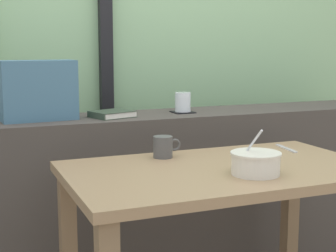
{
  "coord_description": "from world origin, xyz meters",
  "views": [
    {
      "loc": [
        -0.9,
        -1.72,
        1.16
      ],
      "look_at": [
        -0.05,
        0.36,
        0.81
      ],
      "focal_mm": 54.91,
      "sensor_mm": 36.0,
      "label": 1
    }
  ],
  "objects_px": {
    "closed_book": "(112,114)",
    "juice_glass": "(183,103)",
    "throw_pillow": "(38,90)",
    "breakfast_table": "(221,198)",
    "fork_utensil": "(286,148)",
    "coaster_square": "(183,112)",
    "soup_bowl": "(256,163)",
    "ceramic_mug": "(163,147)"
  },
  "relations": [
    {
      "from": "fork_utensil",
      "to": "soup_bowl",
      "type": "bearing_deg",
      "value": -129.39
    },
    {
      "from": "juice_glass",
      "to": "fork_utensil",
      "type": "bearing_deg",
      "value": -59.77
    },
    {
      "from": "breakfast_table",
      "to": "closed_book",
      "type": "xyz_separation_m",
      "value": [
        -0.23,
        0.63,
        0.25
      ]
    },
    {
      "from": "breakfast_table",
      "to": "fork_utensil",
      "type": "bearing_deg",
      "value": 24.34
    },
    {
      "from": "closed_book",
      "to": "juice_glass",
      "type": "bearing_deg",
      "value": 3.95
    },
    {
      "from": "closed_book",
      "to": "soup_bowl",
      "type": "relative_size",
      "value": 1.23
    },
    {
      "from": "juice_glass",
      "to": "throw_pillow",
      "type": "distance_m",
      "value": 0.69
    },
    {
      "from": "coaster_square",
      "to": "fork_utensil",
      "type": "bearing_deg",
      "value": -59.77
    },
    {
      "from": "throw_pillow",
      "to": "ceramic_mug",
      "type": "height_order",
      "value": "throw_pillow"
    },
    {
      "from": "coaster_square",
      "to": "fork_utensil",
      "type": "height_order",
      "value": "coaster_square"
    },
    {
      "from": "breakfast_table",
      "to": "soup_bowl",
      "type": "xyz_separation_m",
      "value": [
        0.05,
        -0.14,
        0.16
      ]
    },
    {
      "from": "breakfast_table",
      "to": "coaster_square",
      "type": "distance_m",
      "value": 0.71
    },
    {
      "from": "juice_glass",
      "to": "soup_bowl",
      "type": "relative_size",
      "value": 0.54
    },
    {
      "from": "closed_book",
      "to": "throw_pillow",
      "type": "relative_size",
      "value": 0.67
    },
    {
      "from": "juice_glass",
      "to": "ceramic_mug",
      "type": "height_order",
      "value": "juice_glass"
    },
    {
      "from": "coaster_square",
      "to": "closed_book",
      "type": "relative_size",
      "value": 0.47
    },
    {
      "from": "juice_glass",
      "to": "fork_utensil",
      "type": "relative_size",
      "value": 0.55
    },
    {
      "from": "juice_glass",
      "to": "coaster_square",
      "type": "bearing_deg",
      "value": 180.0
    },
    {
      "from": "juice_glass",
      "to": "breakfast_table",
      "type": "bearing_deg",
      "value": -101.61
    },
    {
      "from": "soup_bowl",
      "to": "coaster_square",
      "type": "bearing_deg",
      "value": 84.2
    },
    {
      "from": "throw_pillow",
      "to": "soup_bowl",
      "type": "distance_m",
      "value": 1.02
    },
    {
      "from": "coaster_square",
      "to": "juice_glass",
      "type": "distance_m",
      "value": 0.04
    },
    {
      "from": "throw_pillow",
      "to": "coaster_square",
      "type": "bearing_deg",
      "value": -0.63
    },
    {
      "from": "closed_book",
      "to": "ceramic_mug",
      "type": "height_order",
      "value": "closed_book"
    },
    {
      "from": "closed_book",
      "to": "coaster_square",
      "type": "bearing_deg",
      "value": 3.95
    },
    {
      "from": "coaster_square",
      "to": "throw_pillow",
      "type": "bearing_deg",
      "value": 179.37
    },
    {
      "from": "fork_utensil",
      "to": "ceramic_mug",
      "type": "height_order",
      "value": "ceramic_mug"
    },
    {
      "from": "juice_glass",
      "to": "closed_book",
      "type": "relative_size",
      "value": 0.44
    },
    {
      "from": "throw_pillow",
      "to": "soup_bowl",
      "type": "xyz_separation_m",
      "value": [
        0.6,
        -0.8,
        -0.2
      ]
    },
    {
      "from": "closed_book",
      "to": "breakfast_table",
      "type": "bearing_deg",
      "value": -70.05
    },
    {
      "from": "coaster_square",
      "to": "ceramic_mug",
      "type": "relative_size",
      "value": 0.88
    },
    {
      "from": "ceramic_mug",
      "to": "coaster_square",
      "type": "bearing_deg",
      "value": 57.48
    },
    {
      "from": "breakfast_table",
      "to": "throw_pillow",
      "type": "relative_size",
      "value": 3.51
    },
    {
      "from": "ceramic_mug",
      "to": "closed_book",
      "type": "bearing_deg",
      "value": 102.86
    },
    {
      "from": "throw_pillow",
      "to": "soup_bowl",
      "type": "bearing_deg",
      "value": -53.1
    },
    {
      "from": "closed_book",
      "to": "fork_utensil",
      "type": "distance_m",
      "value": 0.79
    },
    {
      "from": "closed_book",
      "to": "soup_bowl",
      "type": "distance_m",
      "value": 0.82
    },
    {
      "from": "coaster_square",
      "to": "juice_glass",
      "type": "height_order",
      "value": "juice_glass"
    },
    {
      "from": "breakfast_table",
      "to": "soup_bowl",
      "type": "relative_size",
      "value": 6.49
    },
    {
      "from": "coaster_square",
      "to": "soup_bowl",
      "type": "height_order",
      "value": "soup_bowl"
    },
    {
      "from": "juice_glass",
      "to": "throw_pillow",
      "type": "bearing_deg",
      "value": 179.37
    },
    {
      "from": "throw_pillow",
      "to": "fork_utensil",
      "type": "relative_size",
      "value": 1.88
    }
  ]
}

